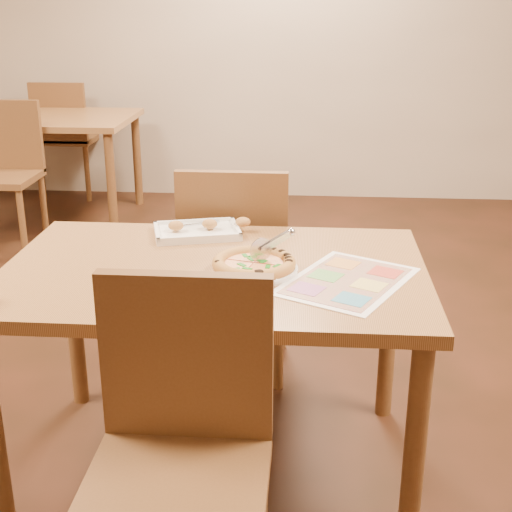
# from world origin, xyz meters

# --- Properties ---
(room) EXTENTS (7.00, 7.00, 7.00)m
(room) POSITION_xyz_m (0.00, 0.00, 1.35)
(room) COLOR #37190F
(room) RESTS_ON ground
(dining_table) EXTENTS (1.30, 0.85, 0.72)m
(dining_table) POSITION_xyz_m (0.00, 0.00, 0.63)
(dining_table) COLOR #9A6B3D
(dining_table) RESTS_ON ground
(chair_near) EXTENTS (0.42, 0.42, 0.47)m
(chair_near) POSITION_xyz_m (0.00, -0.60, 0.57)
(chair_near) COLOR brown
(chair_near) RESTS_ON ground
(chair_far) EXTENTS (0.42, 0.42, 0.47)m
(chair_far) POSITION_xyz_m (-0.00, 0.60, 0.57)
(chair_far) COLOR brown
(chair_far) RESTS_ON ground
(bg_table) EXTENTS (1.30, 0.85, 0.72)m
(bg_table) POSITION_xyz_m (-1.60, 2.80, 0.63)
(bg_table) COLOR #9A6B3D
(bg_table) RESTS_ON ground
(bg_chair_near) EXTENTS (0.42, 0.42, 0.47)m
(bg_chair_near) POSITION_xyz_m (-1.60, 2.20, 0.57)
(bg_chair_near) COLOR brown
(bg_chair_near) RESTS_ON ground
(bg_chair_far) EXTENTS (0.42, 0.42, 0.47)m
(bg_chair_far) POSITION_xyz_m (-1.60, 3.30, 0.57)
(bg_chair_far) COLOR brown
(bg_chair_far) RESTS_ON ground
(plate) EXTENTS (0.27, 0.27, 0.01)m
(plate) POSITION_xyz_m (0.13, -0.03, 0.73)
(plate) COLOR white
(plate) RESTS_ON dining_table
(pizza) EXTENTS (0.25, 0.25, 0.04)m
(pizza) POSITION_xyz_m (0.13, -0.03, 0.75)
(pizza) COLOR #C09441
(pizza) RESTS_ON plate
(pizza_cutter) EXTENTS (0.13, 0.09, 0.09)m
(pizza_cutter) POSITION_xyz_m (0.18, 0.00, 0.80)
(pizza_cutter) COLOR silver
(pizza_cutter) RESTS_ON pizza
(appetizer_tray) EXTENTS (0.35, 0.27, 0.06)m
(appetizer_tray) POSITION_xyz_m (-0.09, 0.31, 0.73)
(appetizer_tray) COLOR white
(appetizer_tray) RESTS_ON dining_table
(menu) EXTENTS (0.46, 0.51, 0.00)m
(menu) POSITION_xyz_m (0.40, -0.09, 0.72)
(menu) COLOR white
(menu) RESTS_ON dining_table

